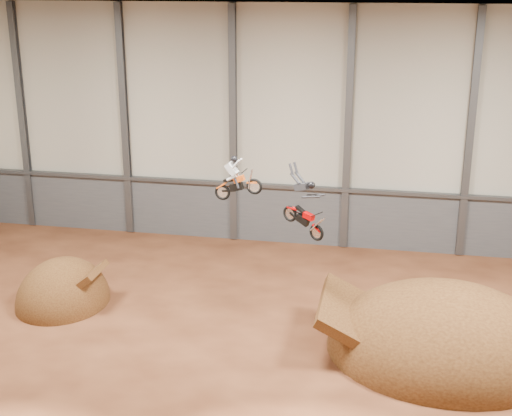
{
  "coord_description": "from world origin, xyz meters",
  "views": [
    {
      "loc": [
        5.82,
        -25.05,
        15.55
      ],
      "look_at": [
        0.14,
        4.0,
        5.74
      ],
      "focal_mm": 50.0,
      "sensor_mm": 36.0,
      "label": 1
    }
  ],
  "objects_px": {
    "landing_ramp": "(443,352)",
    "fmx_rider_a": "(240,175)",
    "fmx_rider_b": "(301,201)",
    "takeoff_ramp": "(64,302)"
  },
  "relations": [
    {
      "from": "landing_ramp",
      "to": "fmx_rider_a",
      "type": "bearing_deg",
      "value": 174.03
    },
    {
      "from": "fmx_rider_b",
      "to": "fmx_rider_a",
      "type": "bearing_deg",
      "value": -160.17
    },
    {
      "from": "landing_ramp",
      "to": "fmx_rider_a",
      "type": "relative_size",
      "value": 4.49
    },
    {
      "from": "landing_ramp",
      "to": "fmx_rider_a",
      "type": "distance_m",
      "value": 11.62
    },
    {
      "from": "takeoff_ramp",
      "to": "landing_ramp",
      "type": "height_order",
      "value": "landing_ramp"
    },
    {
      "from": "fmx_rider_a",
      "to": "fmx_rider_b",
      "type": "height_order",
      "value": "fmx_rider_a"
    },
    {
      "from": "takeoff_ramp",
      "to": "fmx_rider_b",
      "type": "relative_size",
      "value": 1.71
    },
    {
      "from": "fmx_rider_a",
      "to": "landing_ramp",
      "type": "bearing_deg",
      "value": 0.81
    },
    {
      "from": "takeoff_ramp",
      "to": "fmx_rider_a",
      "type": "relative_size",
      "value": 2.31
    },
    {
      "from": "landing_ramp",
      "to": "fmx_rider_b",
      "type": "xyz_separation_m",
      "value": [
        -6.32,
        0.38,
        6.31
      ]
    }
  ]
}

